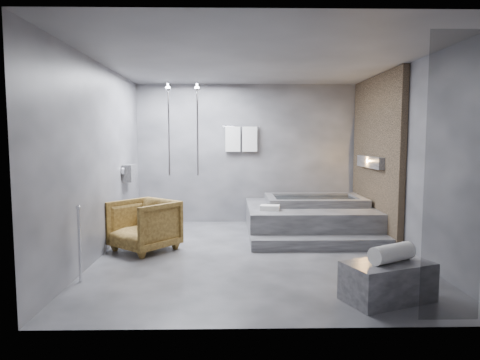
{
  "coord_description": "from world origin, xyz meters",
  "views": [
    {
      "loc": [
        -0.34,
        -6.2,
        1.71
      ],
      "look_at": [
        -0.22,
        0.3,
        1.08
      ],
      "focal_mm": 32.0,
      "sensor_mm": 36.0,
      "label": 1
    }
  ],
  "objects": [
    {
      "name": "room",
      "position": [
        0.4,
        0.24,
        1.73
      ],
      "size": [
        5.0,
        5.04,
        2.82
      ],
      "color": "#333335",
      "rests_on": "ground"
    },
    {
      "name": "tub_deck",
      "position": [
        1.05,
        1.45,
        0.25
      ],
      "size": [
        2.2,
        2.0,
        0.5
      ],
      "primitive_type": "cube",
      "color": "#38383B",
      "rests_on": "ground"
    },
    {
      "name": "tub_step",
      "position": [
        1.05,
        0.27,
        0.09
      ],
      "size": [
        2.2,
        0.36,
        0.18
      ],
      "primitive_type": "cube",
      "color": "#38383B",
      "rests_on": "ground"
    },
    {
      "name": "concrete_bench",
      "position": [
        1.3,
        -1.85,
        0.21
      ],
      "size": [
        1.04,
        0.8,
        0.41
      ],
      "primitive_type": "cube",
      "rotation": [
        0.0,
        0.0,
        0.37
      ],
      "color": "#38373A",
      "rests_on": "ground"
    },
    {
      "name": "driftwood_chair",
      "position": [
        -1.68,
        0.25,
        0.39
      ],
      "size": [
        1.19,
        1.2,
        0.78
      ],
      "primitive_type": "imported",
      "rotation": [
        0.0,
        0.0,
        -0.7
      ],
      "color": "#463011",
      "rests_on": "ground"
    },
    {
      "name": "rolled_towel",
      "position": [
        1.34,
        -1.84,
        0.51
      ],
      "size": [
        0.56,
        0.43,
        0.19
      ],
      "primitive_type": "cylinder",
      "rotation": [
        0.0,
        1.57,
        0.52
      ],
      "color": "white",
      "rests_on": "concrete_bench"
    },
    {
      "name": "deck_towel",
      "position": [
        0.31,
        0.95,
        0.54
      ],
      "size": [
        0.36,
        0.29,
        0.09
      ],
      "primitive_type": "cube",
      "rotation": [
        0.0,
        0.0,
        -0.18
      ],
      "color": "silver",
      "rests_on": "tub_deck"
    }
  ]
}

